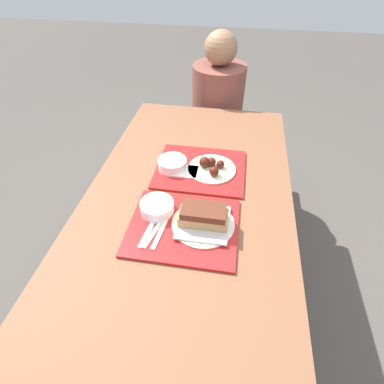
% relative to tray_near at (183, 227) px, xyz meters
% --- Properties ---
extents(ground_plane, '(12.00, 12.00, 0.00)m').
position_rel_tray_near_xyz_m(ground_plane, '(-0.01, 0.20, -0.76)').
color(ground_plane, '#4C4742').
extents(picnic_table, '(0.86, 1.57, 0.76)m').
position_rel_tray_near_xyz_m(picnic_table, '(-0.01, 0.20, -0.10)').
color(picnic_table, brown).
rests_on(picnic_table, ground_plane).
extents(picnic_bench_far, '(0.82, 0.28, 0.42)m').
position_rel_tray_near_xyz_m(picnic_bench_far, '(-0.01, 1.20, -0.41)').
color(picnic_bench_far, brown).
rests_on(picnic_bench_far, ground_plane).
extents(tray_near, '(0.40, 0.34, 0.01)m').
position_rel_tray_near_xyz_m(tray_near, '(0.00, 0.00, 0.00)').
color(tray_near, red).
rests_on(tray_near, picnic_table).
extents(tray_far, '(0.40, 0.34, 0.01)m').
position_rel_tray_near_xyz_m(tray_far, '(0.01, 0.36, 0.00)').
color(tray_far, red).
rests_on(tray_far, picnic_table).
extents(bowl_coleslaw_near, '(0.13, 0.13, 0.05)m').
position_rel_tray_near_xyz_m(bowl_coleslaw_near, '(-0.11, 0.06, 0.03)').
color(bowl_coleslaw_near, white).
rests_on(bowl_coleslaw_near, tray_near).
extents(brisket_sandwich_plate, '(0.23, 0.23, 0.08)m').
position_rel_tray_near_xyz_m(brisket_sandwich_plate, '(0.07, 0.02, 0.04)').
color(brisket_sandwich_plate, beige).
rests_on(brisket_sandwich_plate, tray_near).
extents(plastic_fork_near, '(0.05, 0.17, 0.00)m').
position_rel_tray_near_xyz_m(plastic_fork_near, '(-0.10, -0.04, 0.01)').
color(plastic_fork_near, white).
rests_on(plastic_fork_near, tray_near).
extents(plastic_knife_near, '(0.03, 0.17, 0.00)m').
position_rel_tray_near_xyz_m(plastic_knife_near, '(-0.07, -0.04, 0.01)').
color(plastic_knife_near, white).
rests_on(plastic_knife_near, tray_near).
extents(plastic_spoon_near, '(0.04, 0.17, 0.00)m').
position_rel_tray_near_xyz_m(plastic_spoon_near, '(-0.12, -0.04, 0.01)').
color(plastic_spoon_near, white).
rests_on(plastic_spoon_near, tray_near).
extents(condiment_packet, '(0.04, 0.03, 0.01)m').
position_rel_tray_near_xyz_m(condiment_packet, '(0.02, 0.08, 0.01)').
color(condiment_packet, '#3F3F47').
rests_on(condiment_packet, tray_near).
extents(bowl_coleslaw_far, '(0.13, 0.13, 0.05)m').
position_rel_tray_near_xyz_m(bowl_coleslaw_far, '(-0.11, 0.34, 0.03)').
color(bowl_coleslaw_far, white).
rests_on(bowl_coleslaw_far, tray_far).
extents(wings_plate_far, '(0.22, 0.22, 0.06)m').
position_rel_tray_near_xyz_m(wings_plate_far, '(0.06, 0.35, 0.02)').
color(wings_plate_far, beige).
rests_on(wings_plate_far, tray_far).
extents(napkin_far, '(0.13, 0.09, 0.01)m').
position_rel_tray_near_xyz_m(napkin_far, '(-0.06, 0.32, 0.01)').
color(napkin_far, white).
rests_on(napkin_far, tray_far).
extents(person_seated_across, '(0.35, 0.35, 0.72)m').
position_rel_tray_near_xyz_m(person_seated_across, '(0.01, 1.20, -0.04)').
color(person_seated_across, brown).
rests_on(person_seated_across, picnic_bench_far).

